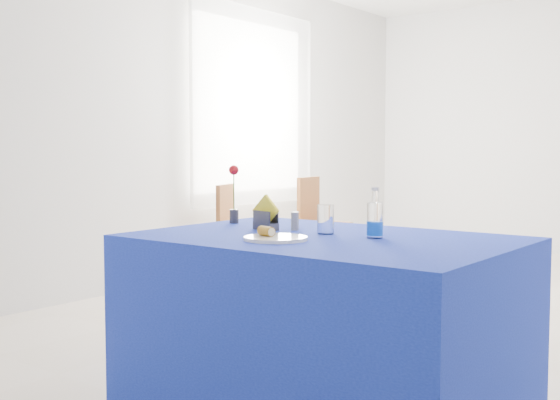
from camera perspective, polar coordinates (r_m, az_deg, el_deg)
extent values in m
plane|color=beige|center=(4.92, 14.11, -9.38)|extent=(7.00, 7.00, 0.00)
plane|color=silver|center=(6.22, -7.41, 6.47)|extent=(0.00, 7.00, 7.00)
cube|color=white|center=(6.80, -2.43, 7.55)|extent=(0.04, 1.50, 1.60)
cube|color=white|center=(6.76, -1.97, 7.57)|extent=(0.04, 1.75, 1.85)
cylinder|color=white|center=(2.91, -0.36, -3.13)|extent=(0.27, 0.27, 0.01)
cylinder|color=silver|center=(3.13, 3.72, -1.58)|extent=(0.07, 0.07, 0.13)
cylinder|color=gray|center=(3.26, 1.19, -1.74)|extent=(0.03, 0.03, 0.08)
cylinder|color=slate|center=(3.29, 1.26, -1.69)|extent=(0.03, 0.03, 0.08)
cube|color=navy|center=(3.12, 3.56, -9.91)|extent=(1.60, 1.10, 0.76)
cylinder|color=white|center=(3.00, 7.71, -1.64)|extent=(0.07, 0.07, 0.15)
cylinder|color=blue|center=(3.01, 7.71, -2.31)|extent=(0.07, 0.07, 0.06)
cylinder|color=silver|center=(2.99, 7.73, 0.26)|extent=(0.03, 0.03, 0.05)
cylinder|color=silver|center=(2.99, 7.74, 0.88)|extent=(0.03, 0.03, 0.01)
cube|color=#3C3C41|center=(3.29, -1.17, -2.13)|extent=(0.14, 0.08, 0.03)
cube|color=#36353A|center=(3.27, -1.51, -1.68)|extent=(0.12, 0.03, 0.09)
cube|color=#3B3B40|center=(3.30, -0.83, -1.63)|extent=(0.12, 0.03, 0.09)
cube|color=yellow|center=(3.28, -1.17, -0.87)|extent=(0.15, 0.02, 0.15)
cylinder|color=#252429|center=(3.59, -3.76, -1.34)|extent=(0.05, 0.05, 0.07)
cylinder|color=#19661B|center=(3.58, -3.76, 0.50)|extent=(0.01, 0.01, 0.22)
sphere|color=#B50C15|center=(3.58, -3.77, 2.45)|extent=(0.05, 0.05, 0.05)
cylinder|color=brown|center=(5.77, -1.82, -5.23)|extent=(0.03, 0.03, 0.41)
cylinder|color=brown|center=(6.08, -0.98, -4.76)|extent=(0.03, 0.03, 0.41)
cylinder|color=brown|center=(5.87, -4.88, -5.09)|extent=(0.03, 0.03, 0.41)
cylinder|color=brown|center=(6.17, -3.89, -4.63)|extent=(0.03, 0.03, 0.41)
cube|color=brown|center=(5.94, -2.90, -2.87)|extent=(0.50, 0.50, 0.04)
cube|color=brown|center=(5.97, -4.48, -0.71)|extent=(0.18, 0.36, 0.41)
cylinder|color=brown|center=(6.42, 4.35, -4.23)|extent=(0.03, 0.03, 0.42)
cylinder|color=brown|center=(6.72, 5.62, -3.86)|extent=(0.03, 0.03, 0.42)
cylinder|color=brown|center=(6.57, 1.69, -4.02)|extent=(0.03, 0.03, 0.42)
cylinder|color=brown|center=(6.87, 3.05, -3.68)|extent=(0.03, 0.03, 0.42)
cube|color=brown|center=(6.62, 3.69, -2.01)|extent=(0.44, 0.44, 0.04)
cube|color=brown|center=(6.68, 2.33, 0.03)|extent=(0.09, 0.40, 0.43)
cylinder|color=gold|center=(2.92, -1.13, -2.55)|extent=(0.08, 0.06, 0.04)
cylinder|color=beige|center=(2.89, -0.70, -2.62)|extent=(0.01, 0.03, 0.03)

